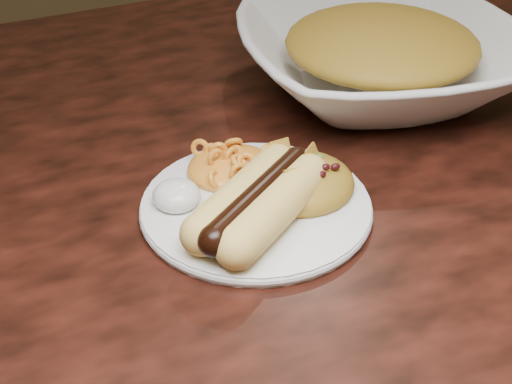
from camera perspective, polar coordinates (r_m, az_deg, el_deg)
name	(u,v)px	position (r m, az deg, el deg)	size (l,w,h in m)	color
table	(114,265)	(0.72, -11.26, -5.76)	(1.60, 0.90, 0.75)	#3F160E
plate	(256,206)	(0.62, 0.00, -1.16)	(0.20, 0.20, 0.01)	silver
hotdog	(258,201)	(0.58, 0.20, -0.74)	(0.12, 0.13, 0.04)	#FFE16B
mac_and_cheese	(231,157)	(0.64, -2.04, 2.84)	(0.08, 0.07, 0.03)	orange
sour_cream	(176,191)	(0.61, -6.41, 0.08)	(0.04, 0.04, 0.03)	silver
taco_salad	(301,173)	(0.62, 3.58, 1.51)	(0.10, 0.09, 0.04)	#CF3F03
serving_bowl	(380,60)	(0.81, 9.91, 10.36)	(0.31, 0.31, 0.08)	white
bowl_filling	(381,50)	(0.81, 10.00, 11.15)	(0.21, 0.21, 0.05)	#CF3F03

